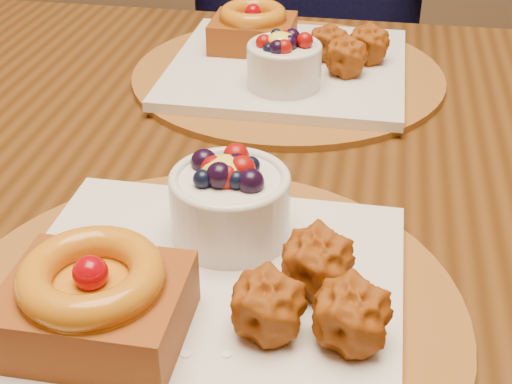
% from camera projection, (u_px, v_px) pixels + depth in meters
% --- Properties ---
extents(dining_table, '(1.60, 0.90, 0.76)m').
position_uv_depth(dining_table, '(256.00, 231.00, 0.74)').
color(dining_table, '#3A200A').
rests_on(dining_table, ground).
extents(place_setting_near, '(0.38, 0.38, 0.09)m').
position_uv_depth(place_setting_near, '(198.00, 285.00, 0.50)').
color(place_setting_near, brown).
rests_on(place_setting_near, dining_table).
extents(place_setting_far, '(0.38, 0.38, 0.08)m').
position_uv_depth(place_setting_far, '(286.00, 62.00, 0.86)').
color(place_setting_far, brown).
rests_on(place_setting_far, dining_table).
extents(chair_far, '(0.61, 0.61, 0.96)m').
position_uv_depth(chair_far, '(346.00, 41.00, 1.61)').
color(chair_far, black).
rests_on(chair_far, ground).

